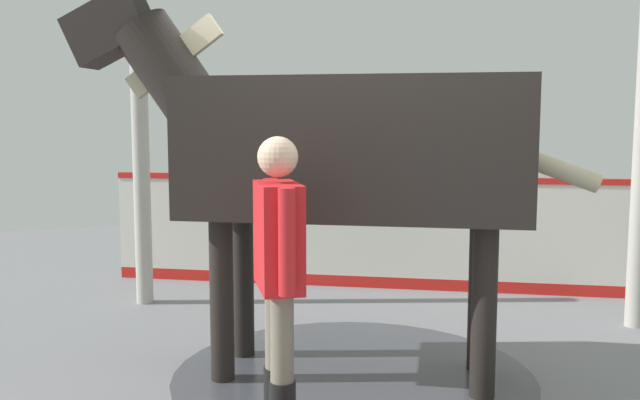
{
  "coord_description": "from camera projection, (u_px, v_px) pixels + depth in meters",
  "views": [
    {
      "loc": [
        2.04,
        3.96,
        1.74
      ],
      "look_at": [
        0.49,
        0.06,
        1.27
      ],
      "focal_mm": 38.86,
      "sensor_mm": 36.0,
      "label": 1
    }
  ],
  "objects": [
    {
      "name": "handler",
      "position": [
        279.0,
        264.0,
        3.82
      ],
      "size": [
        0.3,
        0.66,
        1.66
      ],
      "rotation": [
        0.0,
        0.0,
        2.97
      ],
      "color": "black",
      "rests_on": "ground"
    },
    {
      "name": "barrier_wall",
      "position": [
        384.0,
        236.0,
        7.23
      ],
      "size": [
        5.05,
        3.17,
        1.18
      ],
      "color": "silver",
      "rests_on": "ground"
    },
    {
      "name": "roof_post_near",
      "position": [
        141.0,
        154.0,
        6.53
      ],
      "size": [
        0.16,
        0.16,
        2.87
      ],
      "primitive_type": "cylinder",
      "color": "#B7B2A8",
      "rests_on": "ground"
    },
    {
      "name": "horse",
      "position": [
        336.0,
        147.0,
        4.64
      ],
      "size": [
        3.18,
        2.18,
        2.67
      ],
      "rotation": [
        0.0,
        0.0,
        -0.55
      ],
      "color": "black",
      "rests_on": "ground"
    },
    {
      "name": "wet_patch",
      "position": [
        353.0,
        374.0,
        4.8
      ],
      "size": [
        2.5,
        2.5,
        0.0
      ],
      "primitive_type": "cylinder",
      "color": "#42444C",
      "rests_on": "ground"
    },
    {
      "name": "ground_plane",
      "position": [
        384.0,
        386.0,
        4.6
      ],
      "size": [
        16.0,
        16.0,
        0.02
      ],
      "primitive_type": "cube",
      "color": "gray"
    }
  ]
}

